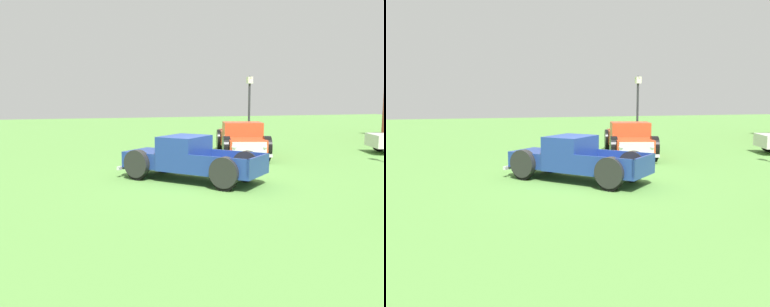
# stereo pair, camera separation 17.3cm
# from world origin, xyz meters

# --- Properties ---
(ground_plane) EXTENTS (80.00, 80.00, 0.00)m
(ground_plane) POSITION_xyz_m (0.00, 0.00, 0.00)
(ground_plane) COLOR #5B9342
(pickup_truck_foreground) EXTENTS (4.63, 4.47, 1.46)m
(pickup_truck_foreground) POSITION_xyz_m (-0.45, -0.43, 0.70)
(pickup_truck_foreground) COLOR navy
(pickup_truck_foreground) RESTS_ON ground_plane
(pickup_truck_behind_left) EXTENTS (5.41, 3.15, 1.56)m
(pickup_truck_behind_left) POSITION_xyz_m (-4.85, 3.56, 0.75)
(pickup_truck_behind_left) COLOR #D14723
(pickup_truck_behind_left) RESTS_ON ground_plane
(lamp_post_near) EXTENTS (0.36, 0.36, 3.84)m
(lamp_post_near) POSITION_xyz_m (-8.82, 5.65, 2.01)
(lamp_post_near) COLOR #2D2D33
(lamp_post_near) RESTS_ON ground_plane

